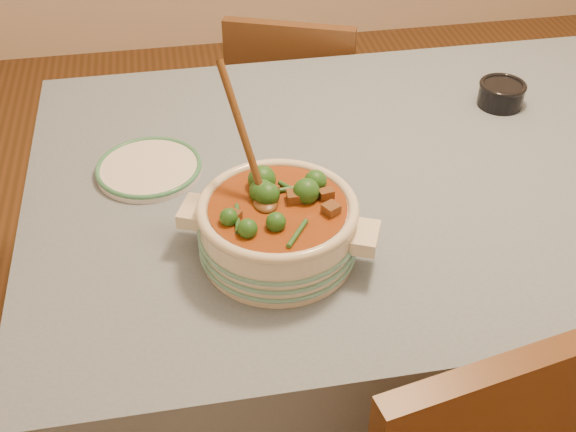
# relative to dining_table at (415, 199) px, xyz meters

# --- Properties ---
(floor) EXTENTS (4.50, 4.50, 0.00)m
(floor) POSITION_rel_dining_table_xyz_m (0.00, 0.00, -0.66)
(floor) COLOR #4F3116
(floor) RESTS_ON ground
(dining_table) EXTENTS (1.68, 1.08, 0.76)m
(dining_table) POSITION_rel_dining_table_xyz_m (0.00, 0.00, 0.00)
(dining_table) COLOR brown
(dining_table) RESTS_ON floor
(stew_casserole) EXTENTS (0.37, 0.37, 0.34)m
(stew_casserole) POSITION_rel_dining_table_xyz_m (-0.35, -0.23, 0.16)
(stew_casserole) COLOR beige
(stew_casserole) RESTS_ON dining_table
(white_plate) EXTENTS (0.25, 0.25, 0.02)m
(white_plate) POSITION_rel_dining_table_xyz_m (-0.58, 0.08, 0.10)
(white_plate) COLOR white
(white_plate) RESTS_ON dining_table
(condiment_bowl) EXTENTS (0.13, 0.13, 0.06)m
(condiment_bowl) POSITION_rel_dining_table_xyz_m (0.27, 0.22, 0.13)
(condiment_bowl) COLOR black
(condiment_bowl) RESTS_ON dining_table
(chair_far) EXTENTS (0.49, 0.49, 0.81)m
(chair_far) POSITION_rel_dining_table_xyz_m (-0.14, 0.74, -0.20)
(chair_far) COLOR brown
(chair_far) RESTS_ON floor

